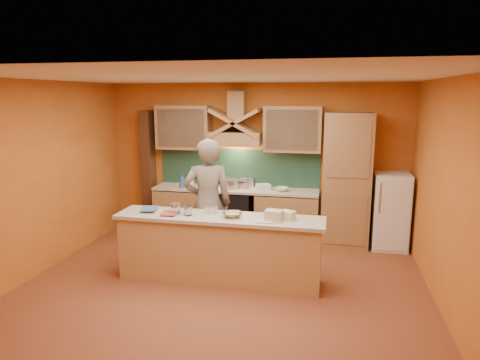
% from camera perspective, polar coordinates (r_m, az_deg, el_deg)
% --- Properties ---
extents(floor, '(5.50, 5.00, 0.01)m').
position_cam_1_polar(floor, '(5.96, -2.53, -14.44)').
color(floor, brown).
rests_on(floor, ground).
extents(ceiling, '(5.50, 5.00, 0.01)m').
position_cam_1_polar(ceiling, '(5.37, -2.79, 13.56)').
color(ceiling, white).
rests_on(ceiling, wall_back).
extents(wall_back, '(5.50, 0.02, 2.80)m').
position_cam_1_polar(wall_back, '(7.90, 1.98, 2.65)').
color(wall_back, '#C56A26').
rests_on(wall_back, floor).
extents(wall_front, '(5.50, 0.02, 2.80)m').
position_cam_1_polar(wall_front, '(3.25, -14.17, -10.47)').
color(wall_front, '#C56A26').
rests_on(wall_front, floor).
extents(wall_left, '(0.02, 5.00, 2.80)m').
position_cam_1_polar(wall_left, '(6.74, -25.90, 0.00)').
color(wall_left, '#C56A26').
rests_on(wall_left, floor).
extents(wall_right, '(0.02, 5.00, 2.80)m').
position_cam_1_polar(wall_right, '(5.50, 26.30, -2.36)').
color(wall_right, '#C56A26').
rests_on(wall_right, floor).
extents(base_cabinet_left, '(1.10, 0.60, 0.86)m').
position_cam_1_polar(base_cabinet_left, '(8.13, -7.17, -4.18)').
color(base_cabinet_left, '#A3764A').
rests_on(base_cabinet_left, floor).
extents(base_cabinet_right, '(1.10, 0.60, 0.86)m').
position_cam_1_polar(base_cabinet_right, '(7.73, 6.29, -4.98)').
color(base_cabinet_right, '#A3764A').
rests_on(base_cabinet_right, floor).
extents(counter_top, '(3.00, 0.62, 0.04)m').
position_cam_1_polar(counter_top, '(7.76, -0.62, -1.26)').
color(counter_top, '#BDB4A0').
rests_on(counter_top, base_cabinet_left).
extents(stove, '(0.60, 0.58, 0.90)m').
position_cam_1_polar(stove, '(7.87, -0.61, -4.46)').
color(stove, black).
rests_on(stove, floor).
extents(backsplash, '(3.00, 0.03, 0.70)m').
position_cam_1_polar(backsplash, '(7.97, -0.17, 1.63)').
color(backsplash, '#1B3C2F').
rests_on(backsplash, wall_back).
extents(range_hood, '(0.92, 0.50, 0.24)m').
position_cam_1_polar(range_hood, '(7.67, -0.55, 5.55)').
color(range_hood, '#A3764A').
rests_on(range_hood, wall_back).
extents(hood_chimney, '(0.30, 0.30, 0.50)m').
position_cam_1_polar(hood_chimney, '(7.73, -0.40, 9.90)').
color(hood_chimney, '#A3764A').
rests_on(hood_chimney, wall_back).
extents(upper_cabinet_left, '(1.00, 0.35, 0.80)m').
position_cam_1_polar(upper_cabinet_left, '(8.00, -7.49, 6.99)').
color(upper_cabinet_left, '#A3764A').
rests_on(upper_cabinet_left, wall_back).
extents(upper_cabinet_right, '(1.00, 0.35, 0.80)m').
position_cam_1_polar(upper_cabinet_right, '(7.57, 7.03, 6.76)').
color(upper_cabinet_right, '#A3764A').
rests_on(upper_cabinet_right, wall_back).
extents(pantry_column, '(0.80, 0.60, 2.30)m').
position_cam_1_polar(pantry_column, '(7.53, 14.00, -0.04)').
color(pantry_column, '#A3764A').
rests_on(pantry_column, floor).
extents(fridge, '(0.58, 0.60, 1.30)m').
position_cam_1_polar(fridge, '(7.71, 19.41, -3.92)').
color(fridge, white).
rests_on(fridge, floor).
extents(trim_column_left, '(0.20, 0.30, 2.30)m').
position_cam_1_polar(trim_column_left, '(8.41, -12.11, 1.20)').
color(trim_column_left, '#472816').
rests_on(trim_column_left, floor).
extents(island_body, '(2.80, 0.55, 0.88)m').
position_cam_1_polar(island_body, '(6.08, -2.77, -9.40)').
color(island_body, tan).
rests_on(island_body, floor).
extents(island_top, '(2.90, 0.62, 0.05)m').
position_cam_1_polar(island_top, '(5.92, -2.81, -5.06)').
color(island_top, '#BDB4A0').
rests_on(island_top, island_body).
extents(person, '(0.84, 0.70, 1.97)m').
position_cam_1_polar(person, '(6.41, -4.33, -3.21)').
color(person, '#70665B').
rests_on(person, floor).
extents(pot_large, '(0.31, 0.31, 0.16)m').
position_cam_1_polar(pot_large, '(7.75, -1.08, -0.67)').
color(pot_large, '#B0B0B8').
rests_on(pot_large, stove).
extents(pot_small, '(0.28, 0.28, 0.13)m').
position_cam_1_polar(pot_small, '(7.79, 0.23, -0.72)').
color(pot_small, '#ADADB4').
rests_on(pot_small, stove).
extents(soap_bottle_a, '(0.10, 0.10, 0.18)m').
position_cam_1_polar(soap_bottle_a, '(7.97, -6.46, -0.21)').
color(soap_bottle_a, beige).
rests_on(soap_bottle_a, counter_top).
extents(soap_bottle_b, '(0.10, 0.10, 0.26)m').
position_cam_1_polar(soap_bottle_b, '(7.85, -7.75, -0.10)').
color(soap_bottle_b, '#33558C').
rests_on(soap_bottle_b, counter_top).
extents(bowl_back, '(0.26, 0.26, 0.07)m').
position_cam_1_polar(bowl_back, '(7.56, 5.58, -1.22)').
color(bowl_back, silver).
rests_on(bowl_back, counter_top).
extents(dish_rack, '(0.30, 0.28, 0.09)m').
position_cam_1_polar(dish_rack, '(7.70, 3.11, -0.89)').
color(dish_rack, silver).
rests_on(dish_rack, counter_top).
extents(book_lower, '(0.26, 0.32, 0.03)m').
position_cam_1_polar(book_lower, '(6.10, -10.39, -4.38)').
color(book_lower, '#AB3D3E').
rests_on(book_lower, island_top).
extents(book_upper, '(0.27, 0.33, 0.02)m').
position_cam_1_polar(book_upper, '(6.32, -12.95, -3.75)').
color(book_upper, '#3E6288').
rests_on(book_upper, island_top).
extents(jar_large, '(0.18, 0.18, 0.16)m').
position_cam_1_polar(jar_large, '(6.06, -8.61, -3.79)').
color(jar_large, white).
rests_on(jar_large, island_top).
extents(jar_small, '(0.14, 0.14, 0.13)m').
position_cam_1_polar(jar_small, '(5.97, -6.97, -4.08)').
color(jar_small, silver).
rests_on(jar_small, island_top).
extents(kitchen_scale, '(0.16, 0.16, 0.10)m').
position_cam_1_polar(kitchen_scale, '(6.00, -3.87, -4.08)').
color(kitchen_scale, silver).
rests_on(kitchen_scale, island_top).
extents(mixing_bowl, '(0.34, 0.34, 0.07)m').
position_cam_1_polar(mixing_bowl, '(5.86, -0.99, -4.64)').
color(mixing_bowl, silver).
rests_on(mixing_bowl, island_top).
extents(cloth, '(0.22, 0.17, 0.01)m').
position_cam_1_polar(cloth, '(5.65, 3.42, -5.54)').
color(cloth, beige).
rests_on(cloth, island_top).
extents(grocery_bag_a, '(0.25, 0.21, 0.14)m').
position_cam_1_polar(grocery_bag_a, '(5.70, 4.53, -4.73)').
color(grocery_bag_a, beige).
rests_on(grocery_bag_a, island_top).
extents(grocery_bag_b, '(0.24, 0.22, 0.12)m').
position_cam_1_polar(grocery_bag_b, '(5.78, 6.33, -4.68)').
color(grocery_bag_b, beige).
rests_on(grocery_bag_b, island_top).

